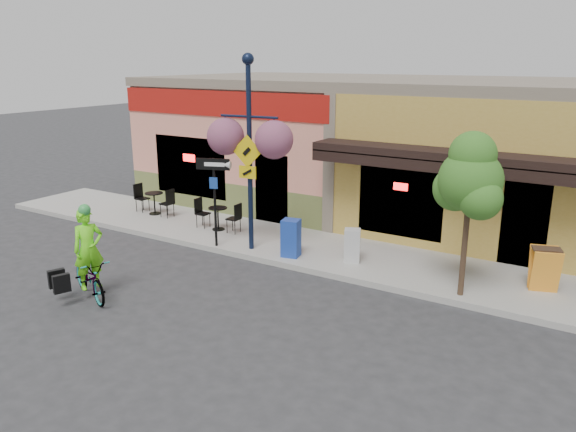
# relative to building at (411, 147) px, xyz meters

# --- Properties ---
(ground) EXTENTS (90.00, 90.00, 0.00)m
(ground) POSITION_rel_building_xyz_m (0.00, -7.50, -2.25)
(ground) COLOR #2D2D30
(ground) RESTS_ON ground
(sidewalk) EXTENTS (24.00, 3.00, 0.15)m
(sidewalk) POSITION_rel_building_xyz_m (0.00, -5.50, -2.17)
(sidewalk) COLOR #9E9B93
(sidewalk) RESTS_ON ground
(curb) EXTENTS (24.00, 0.12, 0.15)m
(curb) POSITION_rel_building_xyz_m (0.00, -6.95, -2.17)
(curb) COLOR #A8A59E
(curb) RESTS_ON ground
(building) EXTENTS (18.20, 8.20, 4.50)m
(building) POSITION_rel_building_xyz_m (0.00, 0.00, 0.00)
(building) COLOR #EA8B73
(building) RESTS_ON ground
(bicycle) EXTENTS (1.88, 1.23, 0.93)m
(bicycle) POSITION_rel_building_xyz_m (-3.44, -10.77, -1.78)
(bicycle) COLOR maroon
(bicycle) RESTS_ON ground
(cyclist_rider) EXTENTS (0.64, 0.77, 1.80)m
(cyclist_rider) POSITION_rel_building_xyz_m (-3.39, -10.77, -1.35)
(cyclist_rider) COLOR #6EFF1A
(cyclist_rider) RESTS_ON ground
(lamp_post) EXTENTS (1.71, 0.85, 5.14)m
(lamp_post) POSITION_rel_building_xyz_m (-2.08, -6.51, 0.47)
(lamp_post) COLOR #101932
(lamp_post) RESTS_ON sidewalk
(one_way_sign) EXTENTS (0.95, 0.51, 2.45)m
(one_way_sign) POSITION_rel_building_xyz_m (-3.03, -6.84, -0.88)
(one_way_sign) COLOR black
(one_way_sign) RESTS_ON sidewalk
(cafe_set_left) EXTENTS (1.62, 0.88, 0.95)m
(cafe_set_left) POSITION_rel_building_xyz_m (-6.82, -5.35, -1.63)
(cafe_set_left) COLOR black
(cafe_set_left) RESTS_ON sidewalk
(cafe_set_right) EXTENTS (1.53, 0.81, 0.91)m
(cafe_set_right) POSITION_rel_building_xyz_m (-3.92, -5.64, -1.65)
(cafe_set_right) COLOR black
(cafe_set_right) RESTS_ON sidewalk
(newspaper_box_blue) EXTENTS (0.52, 0.48, 0.99)m
(newspaper_box_blue) POSITION_rel_building_xyz_m (-0.84, -6.48, -1.61)
(newspaper_box_blue) COLOR #1C3EA8
(newspaper_box_blue) RESTS_ON sidewalk
(newspaper_box_grey) EXTENTS (0.50, 0.48, 0.85)m
(newspaper_box_grey) POSITION_rel_building_xyz_m (0.69, -6.00, -1.67)
(newspaper_box_grey) COLOR #BDBDBD
(newspaper_box_grey) RESTS_ON sidewalk
(street_tree) EXTENTS (1.80, 1.80, 3.63)m
(street_tree) POSITION_rel_building_xyz_m (3.62, -6.65, -0.29)
(street_tree) COLOR #3D7A26
(street_tree) RESTS_ON sidewalk
(sandwich_board) EXTENTS (0.71, 0.61, 1.00)m
(sandwich_board) POSITION_rel_building_xyz_m (5.17, -5.62, -1.60)
(sandwich_board) COLOR #FF9C28
(sandwich_board) RESTS_ON sidewalk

